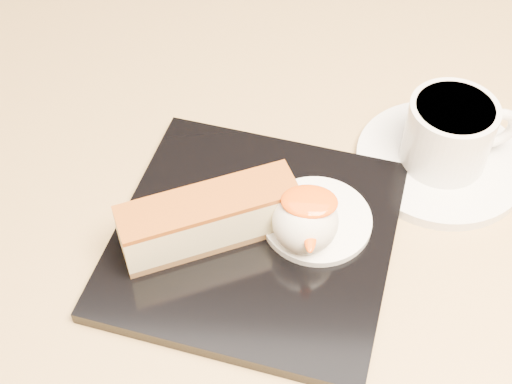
# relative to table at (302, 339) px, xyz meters

# --- Properties ---
(table) EXTENTS (0.80, 0.80, 0.72)m
(table) POSITION_rel_table_xyz_m (0.00, 0.00, 0.00)
(table) COLOR black
(table) RESTS_ON ground
(dessert_plate) EXTENTS (0.26, 0.26, 0.01)m
(dessert_plate) POSITION_rel_table_xyz_m (-0.05, 0.00, 0.16)
(dessert_plate) COLOR black
(dessert_plate) RESTS_ON table
(cheesecake) EXTENTS (0.14, 0.09, 0.05)m
(cheesecake) POSITION_rel_table_xyz_m (-0.08, -0.00, 0.19)
(cheesecake) COLOR brown
(cheesecake) RESTS_ON dessert_plate
(cream_smear) EXTENTS (0.09, 0.09, 0.01)m
(cream_smear) POSITION_rel_table_xyz_m (0.00, 0.02, 0.17)
(cream_smear) COLOR white
(cream_smear) RESTS_ON dessert_plate
(ice_cream_scoop) EXTENTS (0.05, 0.05, 0.05)m
(ice_cream_scoop) POSITION_rel_table_xyz_m (-0.01, -0.00, 0.19)
(ice_cream_scoop) COLOR white
(ice_cream_scoop) RESTS_ON cream_smear
(mango_sauce) EXTENTS (0.04, 0.03, 0.01)m
(mango_sauce) POSITION_rel_table_xyz_m (-0.01, -0.00, 0.21)
(mango_sauce) COLOR #FF5108
(mango_sauce) RESTS_ON ice_cream_scoop
(mint_sprig) EXTENTS (0.03, 0.02, 0.00)m
(mint_sprig) POSITION_rel_table_xyz_m (-0.03, 0.04, 0.17)
(mint_sprig) COLOR #2E8E2F
(mint_sprig) RESTS_ON cream_smear
(saucer) EXTENTS (0.15, 0.15, 0.01)m
(saucer) POSITION_rel_table_xyz_m (0.11, 0.10, 0.16)
(saucer) COLOR white
(saucer) RESTS_ON table
(coffee_cup) EXTENTS (0.10, 0.08, 0.06)m
(coffee_cup) POSITION_rel_table_xyz_m (0.11, 0.10, 0.20)
(coffee_cup) COLOR white
(coffee_cup) RESTS_ON saucer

